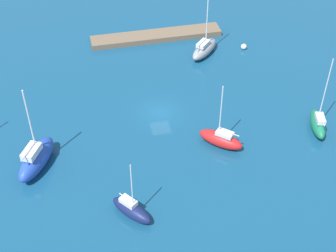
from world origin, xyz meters
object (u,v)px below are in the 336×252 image
sailboat_gray_far_north (204,49)px  mooring_buoy_white (244,47)px  sailboat_green_east_end (318,123)px  sailboat_blue_lone_south (36,158)px  sailboat_red_outer_mooring (221,139)px  sailboat_navy_along_channel (131,210)px  pier_dock (156,36)px

sailboat_gray_far_north → mooring_buoy_white: (-6.19, -0.18, -0.59)m
sailboat_green_east_end → mooring_buoy_white: (2.37, -19.57, -0.58)m
sailboat_blue_lone_south → sailboat_gray_far_north: (-24.42, -18.49, -0.33)m
sailboat_blue_lone_south → mooring_buoy_white: 35.86m
sailboat_gray_far_north → sailboat_red_outer_mooring: 19.81m
sailboat_navy_along_channel → sailboat_blue_lone_south: bearing=-173.6°
pier_dock → sailboat_green_east_end: bearing=119.5°
pier_dock → sailboat_red_outer_mooring: (-2.32, 25.64, 0.52)m
sailboat_green_east_end → sailboat_red_outer_mooring: (12.16, 0.08, -0.07)m
sailboat_gray_far_north → sailboat_green_east_end: 21.20m
sailboat_navy_along_channel → mooring_buoy_white: sailboat_navy_along_channel is taller
sailboat_blue_lone_south → sailboat_navy_along_channel: bearing=-107.3°
pier_dock → sailboat_green_east_end: 29.38m
pier_dock → sailboat_gray_far_north: 8.57m
sailboat_blue_lone_south → sailboat_navy_along_channel: 12.78m
mooring_buoy_white → sailboat_red_outer_mooring: bearing=63.5°
sailboat_gray_far_north → sailboat_navy_along_channel: (15.40, 27.53, -0.17)m
sailboat_blue_lone_south → sailboat_gray_far_north: size_ratio=0.96×
pier_dock → mooring_buoy_white: 13.51m
sailboat_navy_along_channel → mooring_buoy_white: bearing=103.5°
sailboat_blue_lone_south → sailboat_gray_far_north: sailboat_gray_far_north is taller
sailboat_navy_along_channel → sailboat_green_east_end: size_ratio=0.73×
pier_dock → sailboat_gray_far_north: bearing=133.8°
sailboat_green_east_end → sailboat_red_outer_mooring: 12.16m
sailboat_gray_far_north → sailboat_red_outer_mooring: (3.60, 19.48, -0.08)m
pier_dock → sailboat_red_outer_mooring: 25.75m
pier_dock → sailboat_navy_along_channel: bearing=74.3°
sailboat_blue_lone_south → mooring_buoy_white: size_ratio=11.95×
sailboat_navy_along_channel → mooring_buoy_white: 35.12m
pier_dock → mooring_buoy_white: bearing=153.7°
pier_dock → mooring_buoy_white: mooring_buoy_white is taller
sailboat_blue_lone_south → sailboat_navy_along_channel: (-9.02, 9.04, -0.50)m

